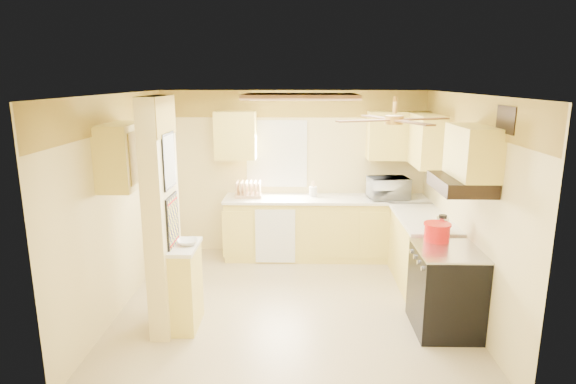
{
  "coord_description": "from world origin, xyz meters",
  "views": [
    {
      "loc": [
        0.08,
        -5.37,
        2.66
      ],
      "look_at": [
        -0.04,
        0.35,
        1.32
      ],
      "focal_mm": 30.0,
      "sensor_mm": 36.0,
      "label": 1
    }
  ],
  "objects_px": {
    "microwave": "(388,188)",
    "kettle": "(442,224)",
    "dutch_oven": "(437,232)",
    "stove": "(446,289)",
    "bowl": "(188,242)"
  },
  "relations": [
    {
      "from": "microwave",
      "to": "dutch_oven",
      "type": "xyz_separation_m",
      "value": [
        0.21,
        -1.83,
        -0.08
      ]
    },
    {
      "from": "microwave",
      "to": "dutch_oven",
      "type": "bearing_deg",
      "value": 86.87
    },
    {
      "from": "dutch_oven",
      "to": "kettle",
      "type": "bearing_deg",
      "value": 60.77
    },
    {
      "from": "kettle",
      "to": "microwave",
      "type": "bearing_deg",
      "value": 101.4
    },
    {
      "from": "stove",
      "to": "bowl",
      "type": "relative_size",
      "value": 4.14
    },
    {
      "from": "bowl",
      "to": "kettle",
      "type": "distance_m",
      "value": 2.87
    },
    {
      "from": "bowl",
      "to": "kettle",
      "type": "bearing_deg",
      "value": 9.46
    },
    {
      "from": "bowl",
      "to": "dutch_oven",
      "type": "relative_size",
      "value": 0.74
    },
    {
      "from": "microwave",
      "to": "bowl",
      "type": "height_order",
      "value": "microwave"
    },
    {
      "from": "microwave",
      "to": "kettle",
      "type": "relative_size",
      "value": 2.71
    },
    {
      "from": "bowl",
      "to": "dutch_oven",
      "type": "bearing_deg",
      "value": 5.54
    },
    {
      "from": "microwave",
      "to": "stove",
      "type": "bearing_deg",
      "value": 87.34
    },
    {
      "from": "microwave",
      "to": "kettle",
      "type": "height_order",
      "value": "microwave"
    },
    {
      "from": "microwave",
      "to": "dutch_oven",
      "type": "height_order",
      "value": "microwave"
    },
    {
      "from": "stove",
      "to": "microwave",
      "type": "height_order",
      "value": "microwave"
    }
  ]
}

